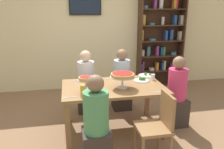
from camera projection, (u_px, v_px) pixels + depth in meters
name	position (u px, v px, depth m)	size (l,w,h in m)	color
ground_plane	(113.00, 130.00, 3.60)	(12.00, 12.00, 0.00)	#846042
rear_partition	(95.00, 29.00, 5.28)	(8.00, 0.12, 2.80)	beige
dining_table	(113.00, 92.00, 3.42)	(1.51, 0.94, 0.74)	olive
bookshelf	(160.00, 40.00, 5.47)	(1.10, 0.30, 2.21)	#422819
television	(85.00, 5.00, 5.01)	(0.71, 0.05, 0.42)	black
diner_near_left	(96.00, 128.00, 2.69)	(0.34, 0.34, 1.15)	#382D28
diner_far_left	(87.00, 86.00, 4.14)	(0.34, 0.34, 1.15)	#382D28
diner_far_right	(122.00, 84.00, 4.27)	(0.34, 0.34, 1.15)	#382D28
diner_head_east	(176.00, 96.00, 3.66)	(0.34, 0.34, 1.15)	#382D28
chair_near_right	(158.00, 123.00, 2.80)	(0.40, 0.40, 0.87)	olive
deep_dish_pizza_stand	(123.00, 76.00, 3.25)	(0.37, 0.37, 0.23)	silver
personal_pizza_stand	(86.00, 81.00, 3.08)	(0.23, 0.23, 0.23)	silver
salad_plate_near_diner	(146.00, 75.00, 3.89)	(0.26, 0.26, 0.06)	white
salad_plate_far_diner	(96.00, 80.00, 3.65)	(0.21, 0.21, 0.06)	white
salad_plate_spare	(142.00, 80.00, 3.62)	(0.24, 0.24, 0.07)	white
beer_glass_amber_tall	(83.00, 91.00, 2.94)	(0.07, 0.07, 0.17)	gold
water_glass_clear_near	(153.00, 77.00, 3.66)	(0.06, 0.06, 0.10)	white
cutlery_fork_near	(78.00, 80.00, 3.67)	(0.18, 0.02, 0.01)	silver
cutlery_knife_near	(157.00, 92.00, 3.13)	(0.18, 0.02, 0.01)	silver
cutlery_fork_far	(110.00, 79.00, 3.74)	(0.18, 0.02, 0.01)	silver
cutlery_knife_far	(103.00, 95.00, 3.03)	(0.18, 0.02, 0.01)	silver
cutlery_spare_fork	(70.00, 97.00, 2.95)	(0.18, 0.02, 0.01)	silver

